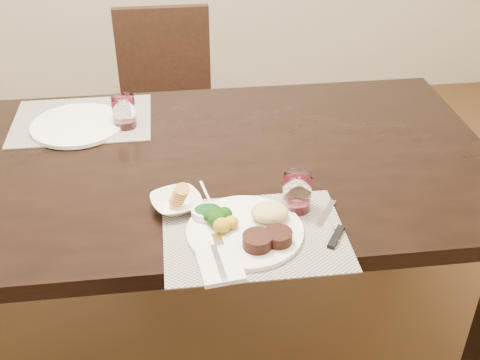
{
  "coord_description": "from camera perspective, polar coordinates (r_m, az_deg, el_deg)",
  "views": [
    {
      "loc": [
        0.02,
        -1.56,
        1.71
      ],
      "look_at": [
        0.19,
        -0.23,
        0.82
      ],
      "focal_mm": 45.0,
      "sensor_mm": 36.0,
      "label": 1
    }
  ],
  "objects": [
    {
      "name": "cracker_bowl",
      "position": [
        1.61,
        -6.06,
        -2.11
      ],
      "size": [
        0.16,
        0.16,
        0.06
      ],
      "rotation": [
        0.0,
        0.0,
        0.3
      ],
      "color": "white",
      "rests_on": "placemat_near"
    },
    {
      "name": "dining_table",
      "position": [
        1.88,
        -6.62,
        -0.37
      ],
      "size": [
        2.0,
        1.0,
        0.75
      ],
      "color": "black",
      "rests_on": "ground"
    },
    {
      "name": "steak_knife",
      "position": [
        1.55,
        8.86,
        -4.78
      ],
      "size": [
        0.08,
        0.21,
        0.01
      ],
      "rotation": [
        0.0,
        0.0,
        -0.57
      ],
      "color": "silver",
      "rests_on": "placemat_near"
    },
    {
      "name": "ground_plane",
      "position": [
        2.31,
        -5.54,
        -14.25
      ],
      "size": [
        4.5,
        4.5,
        0.0
      ],
      "primitive_type": "plane",
      "color": "#452A16",
      "rests_on": "ground"
    },
    {
      "name": "far_plate",
      "position": [
        2.07,
        -15.16,
        5.05
      ],
      "size": [
        0.3,
        0.3,
        0.01
      ],
      "primitive_type": "cylinder",
      "color": "white",
      "rests_on": "placemat_far"
    },
    {
      "name": "napkin_fork",
      "position": [
        1.44,
        -2.12,
        -7.46
      ],
      "size": [
        0.12,
        0.19,
        0.02
      ],
      "rotation": [
        0.0,
        0.0,
        0.12
      ],
      "color": "silver",
      "rests_on": "placemat_near"
    },
    {
      "name": "dinner_plate",
      "position": [
        1.52,
        1.02,
        -4.6
      ],
      "size": [
        0.3,
        0.3,
        0.05
      ],
      "rotation": [
        0.0,
        0.0,
        0.24
      ],
      "color": "white",
      "rests_on": "placemat_near"
    },
    {
      "name": "chair_far",
      "position": [
        2.77,
        -6.96,
        7.48
      ],
      "size": [
        0.42,
        0.42,
        0.9
      ],
      "color": "black",
      "rests_on": "ground"
    },
    {
      "name": "wine_glass_far",
      "position": [
        2.02,
        -10.92,
        6.21
      ],
      "size": [
        0.08,
        0.08,
        0.11
      ],
      "rotation": [
        0.0,
        0.0,
        0.21
      ],
      "color": "white",
      "rests_on": "placemat_far"
    },
    {
      "name": "placemat_far",
      "position": [
        2.12,
        -14.73,
        5.52
      ],
      "size": [
        0.46,
        0.34,
        0.0
      ],
      "primitive_type": "cube",
      "color": "gray",
      "rests_on": "dining_table"
    },
    {
      "name": "wine_glass_near",
      "position": [
        1.59,
        5.42,
        -1.33
      ],
      "size": [
        0.08,
        0.08,
        0.1
      ],
      "rotation": [
        0.0,
        0.0,
        -0.44
      ],
      "color": "white",
      "rests_on": "placemat_near"
    },
    {
      "name": "placemat_near",
      "position": [
        1.53,
        1.39,
        -5.23
      ],
      "size": [
        0.46,
        0.34,
        0.0
      ],
      "primitive_type": "cube",
      "color": "gray",
      "rests_on": "dining_table"
    },
    {
      "name": "sauce_ramekin",
      "position": [
        1.57,
        -3.09,
        -3.2
      ],
      "size": [
        0.09,
        0.13,
        0.07
      ],
      "rotation": [
        0.0,
        0.0,
        0.4
      ],
      "color": "white",
      "rests_on": "placemat_near"
    }
  ]
}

